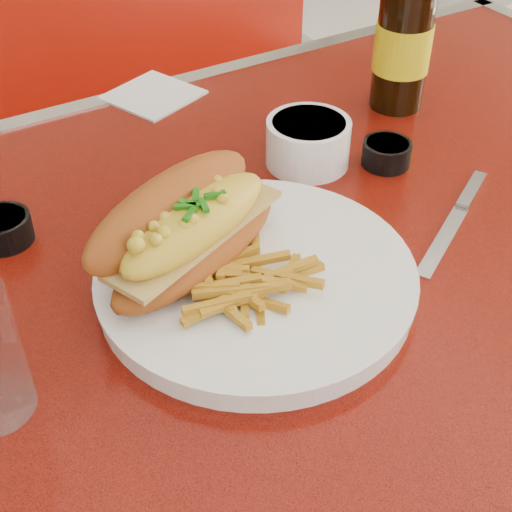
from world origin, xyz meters
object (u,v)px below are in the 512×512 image
fork (301,235)px  knife (459,213)px  dinner_plate (256,278)px  mac_hoagie (187,226)px  booth_bench_far (116,208)px  sauce_cup_right (387,152)px  gravy_ramekin (308,141)px  beer_bottle (405,27)px  sauce_cup_left (3,228)px  diner_table (338,325)px

fork → knife: bearing=-128.8°
dinner_plate → mac_hoagie: bearing=134.4°
booth_bench_far → knife: (0.11, -0.86, 0.49)m
sauce_cup_right → gravy_ramekin: bearing=147.3°
beer_bottle → knife: bearing=-114.1°
booth_bench_far → sauce_cup_left: booth_bench_far is taller
fork → sauce_cup_right: size_ratio=2.16×
gravy_ramekin → sauce_cup_left: bearing=173.9°
diner_table → sauce_cup_left: sauce_cup_left is taller
booth_bench_far → mac_hoagie: (-0.19, -0.80, 0.55)m
booth_bench_far → fork: 0.97m
dinner_plate → beer_bottle: size_ratio=1.09×
sauce_cup_right → beer_bottle: beer_bottle is taller
sauce_cup_right → knife: (0.00, -0.12, -0.01)m
fork → sauce_cup_right: sauce_cup_right is taller
beer_bottle → fork: bearing=-145.5°
booth_bench_far → fork: booth_bench_far is taller
mac_hoagie → beer_bottle: size_ratio=0.83×
fork → gravy_ramekin: gravy_ramekin is taller
booth_bench_far → fork: size_ratio=9.35×
dinner_plate → gravy_ramekin: (0.17, 0.16, 0.02)m
mac_hoagie → fork: mac_hoagie is taller
diner_table → gravy_ramekin: bearing=77.5°
booth_bench_far → sauce_cup_left: 0.88m
mac_hoagie → sauce_cup_right: bearing=-10.3°
knife → sauce_cup_right: bearing=61.8°
diner_table → booth_bench_far: size_ratio=1.03×
dinner_plate → knife: dinner_plate is taller
mac_hoagie → fork: bearing=-34.3°
dinner_plate → sauce_cup_left: 0.27m
diner_table → mac_hoagie: size_ratio=5.10×
diner_table → sauce_cup_left: (-0.33, 0.16, 0.18)m
diner_table → booth_bench_far: booth_bench_far is taller
diner_table → dinner_plate: dinner_plate is taller
dinner_plate → booth_bench_far: bearing=80.4°
booth_bench_far → sauce_cup_right: 0.90m
diner_table → beer_bottle: (0.21, 0.18, 0.27)m
diner_table → dinner_plate: size_ratio=3.88×
sauce_cup_left → knife: (0.44, -0.21, -0.01)m
sauce_cup_left → diner_table: bearing=-25.7°
beer_bottle → sauce_cup_left: bearing=-177.6°
sauce_cup_left → beer_bottle: bearing=2.4°
mac_hoagie → dinner_plate: bearing=-67.9°
sauce_cup_left → beer_bottle: beer_bottle is taller
sauce_cup_right → knife: sauce_cup_right is taller
diner_table → gravy_ramekin: 0.23m
booth_bench_far → fork: bearing=-95.2°
fork → sauce_cup_left: 0.31m
fork → sauce_cup_left: (-0.25, 0.18, -0.01)m
dinner_plate → sauce_cup_left: sauce_cup_left is taller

